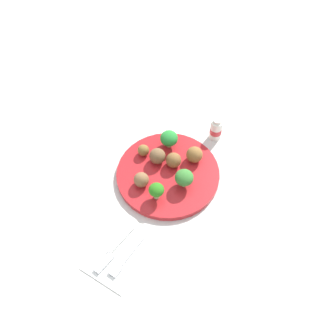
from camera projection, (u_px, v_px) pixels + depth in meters
ground_plane at (168, 176)px, 1.06m from camera, size 4.00×4.00×0.00m
plate at (168, 174)px, 1.05m from camera, size 0.28×0.28×0.02m
broccoli_floret_near_rim at (184, 178)px, 0.99m from camera, size 0.05×0.05×0.05m
broccoli_floret_front_right at (169, 138)px, 1.07m from camera, size 0.05×0.05×0.05m
broccoli_floret_front_left at (156, 190)px, 0.97m from camera, size 0.04×0.04×0.05m
meatball_near_rim at (143, 150)px, 1.07m from camera, size 0.03×0.03×0.03m
meatball_back_right at (194, 155)px, 1.05m from camera, size 0.05×0.05×0.05m
meatball_front_left at (141, 180)px, 1.00m from camera, size 0.04×0.04×0.04m
meatball_mid_left at (173, 160)px, 1.04m from camera, size 0.04×0.04×0.04m
meatball_front_right at (157, 156)px, 1.05m from camera, size 0.04×0.04×0.04m
napkin at (122, 252)px, 0.92m from camera, size 0.17×0.12×0.01m
fork at (125, 258)px, 0.91m from camera, size 0.12×0.03×0.01m
knife at (113, 250)px, 0.92m from camera, size 0.15×0.03×0.01m
yogurt_bottle at (216, 129)px, 1.11m from camera, size 0.03×0.03×0.07m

